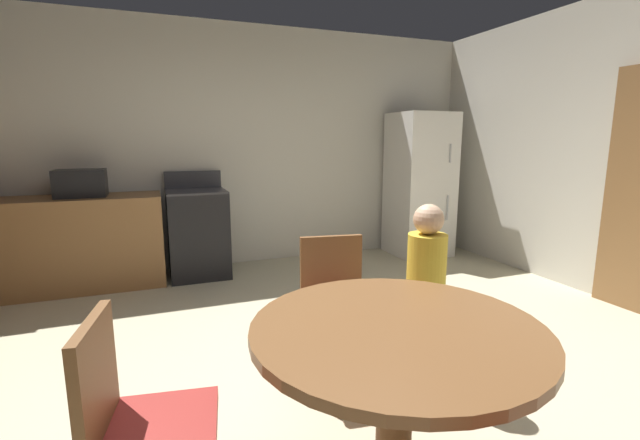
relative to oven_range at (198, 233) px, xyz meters
name	(u,v)px	position (x,y,z in m)	size (l,w,h in m)	color
ground_plane	(333,396)	(0.48, -2.59, -0.47)	(14.00, 14.00, 0.00)	beige
wall_back	(233,147)	(0.48, 0.40, 0.88)	(6.15, 0.12, 2.70)	beige
kitchen_counter	(55,245)	(-1.32, 0.00, -0.02)	(1.95, 0.60, 0.90)	olive
oven_range	(198,233)	(0.00, 0.00, 0.00)	(0.60, 0.60, 1.10)	black
refrigerator	(420,185)	(2.71, -0.05, 0.41)	(0.68, 0.68, 1.76)	white
microwave	(81,183)	(-1.05, 0.00, 0.56)	(0.44, 0.32, 0.26)	black
dining_table	(396,365)	(0.41, -3.36, 0.13)	(1.10, 1.10, 0.76)	brown
chair_west	(136,420)	(-0.51, -3.21, 0.03)	(0.46, 0.46, 0.87)	brown
chair_north	(335,301)	(0.55, -2.43, 0.03)	(0.46, 0.46, 0.87)	brown
person_child	(425,292)	(1.01, -2.68, 0.11)	(0.31, 0.31, 1.09)	#3D4C84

